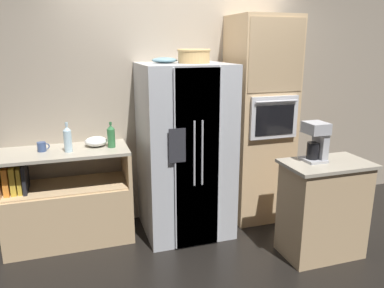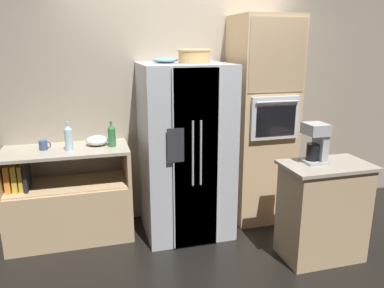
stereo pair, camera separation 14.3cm
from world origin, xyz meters
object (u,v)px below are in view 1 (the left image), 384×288
Objects in this scene: refrigerator at (185,150)px; wicker_basket at (194,55)px; fruit_bowl at (165,60)px; bottle_short at (111,136)px; mixing_bowl at (96,141)px; coffee_maker at (317,140)px; mug at (42,147)px; bottle_tall at (68,139)px; wall_oven at (259,121)px.

wicker_basket is at bearing -1.16° from refrigerator.
wicker_basket is at bearing -21.29° from fruit_bowl.
bottle_short is 0.18m from mixing_bowl.
bottle_short is at bearing 152.36° from coffee_maker.
bottle_tall is at bearing -19.82° from mug.
fruit_bowl is at bearing 149.81° from refrigerator.
refrigerator is 0.79× the size of wall_oven.
wall_oven is at bearing 6.62° from refrigerator.
wicker_basket is 1.39m from coffee_maker.
refrigerator reaches higher than bottle_tall.
coffee_maker is at bearing -38.69° from refrigerator.
mixing_bowl is (-0.95, 0.19, -0.83)m from wicker_basket.
mug is at bearing 177.35° from fruit_bowl.
bottle_short reaches higher than mug.
bottle_tall is at bearing 157.84° from coffee_maker.
mixing_bowl reaches higher than mug.
mixing_bowl is at bearing 168.48° from wicker_basket.
wicker_basket is 1.28× the size of bottle_short.
wall_oven is 1.75m from mixing_bowl.
refrigerator is 4.92× the size of coffee_maker.
coffee_maker is at bearing -83.22° from wall_oven.
refrigerator reaches higher than mixing_bowl.
bottle_tall is at bearing -179.07° from wall_oven.
coffee_maker is at bearing -21.93° from mug.
bottle_short is 0.65m from mug.
bottle_tall is (-1.12, 0.07, 0.19)m from refrigerator.
mug is (-1.19, 0.05, -0.79)m from fruit_bowl.
fruit_bowl is 2.20× the size of mug.
mug is at bearing 178.65° from wall_oven.
fruit_bowl is 0.88× the size of bottle_tall.
coffee_maker is (1.16, -0.89, -0.67)m from fruit_bowl.
mixing_bowl is (0.50, 0.04, 0.00)m from mug.
bottle_short is at bearing 179.58° from fruit_bowl.
bottle_tall is 1.12× the size of bottle_short.
fruit_bowl is 1.05m from mixing_bowl.
refrigerator reaches higher than mug.
wicker_basket is 2.86× the size of mug.
bottle_short is at bearing -4.55° from mug.
wall_oven reaches higher than coffee_maker.
coffee_maker is (0.11, -0.89, -0.01)m from wall_oven.
wall_oven is 1.07m from wicker_basket.
fruit_bowl reaches higher than refrigerator.
wicker_basket reaches higher than fruit_bowl.
coffee_maker reaches higher than bottle_short.
bottle_tall is 0.30m from mixing_bowl.
fruit_bowl is 1.43m from mug.
bottle_short is at bearing 179.93° from wall_oven.
refrigerator is 0.75m from bottle_short.
refrigerator is 1.38m from mug.
mixing_bowl is (-0.69, 0.09, -0.78)m from fruit_bowl.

